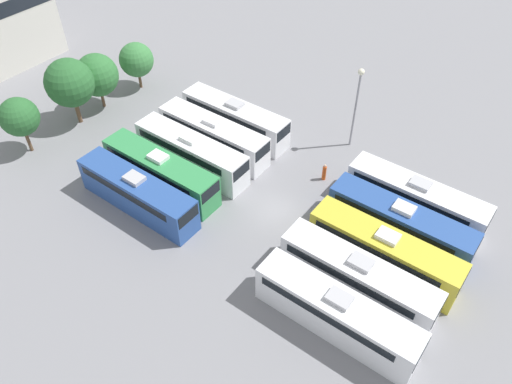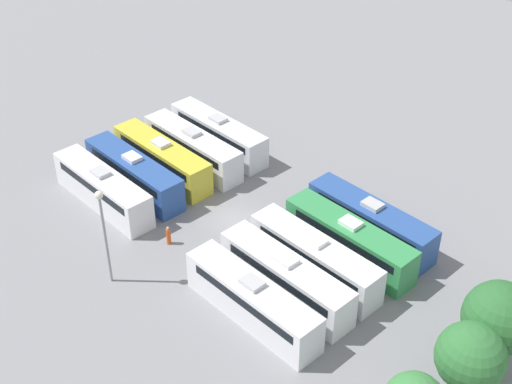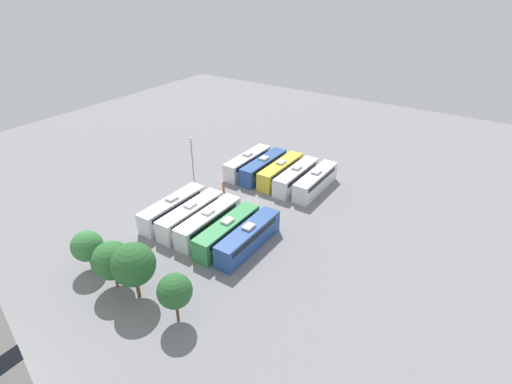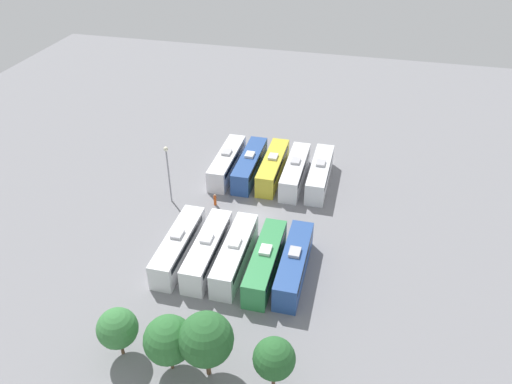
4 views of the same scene
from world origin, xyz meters
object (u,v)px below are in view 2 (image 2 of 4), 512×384
(bus_6, at_px, (350,239))
(tree_1, at_px, (500,318))
(bus_5, at_px, (371,221))
(bus_7, at_px, (315,257))
(bus_2, at_px, (162,158))
(tree_2, at_px, (471,357))
(bus_9, at_px, (253,300))
(light_pole, at_px, (103,222))
(bus_4, at_px, (103,188))
(bus_1, at_px, (193,147))
(bus_3, at_px, (134,173))
(worker_person, at_px, (169,236))
(bus_8, at_px, (286,277))

(bus_6, bearing_deg, tree_1, 81.68)
(bus_5, height_order, tree_1, tree_1)
(bus_6, bearing_deg, bus_7, -6.35)
(bus_7, height_order, tree_1, tree_1)
(bus_2, height_order, tree_2, tree_2)
(bus_9, bearing_deg, light_pole, -63.63)
(tree_1, bearing_deg, bus_7, -83.80)
(bus_4, xyz_separation_m, bus_6, (-10.07, 19.24, 0.00))
(bus_1, height_order, tree_2, tree_2)
(bus_3, relative_size, bus_9, 1.00)
(bus_5, bearing_deg, tree_2, 59.40)
(bus_2, distance_m, worker_person, 10.43)
(bus_6, bearing_deg, bus_5, -172.95)
(bus_3, xyz_separation_m, bus_8, (0.01, 19.03, 0.00))
(bus_4, relative_size, bus_5, 1.00)
(bus_6, relative_size, tree_2, 1.94)
(bus_8, bearing_deg, tree_2, 95.35)
(bus_4, distance_m, bus_8, 19.21)
(bus_2, height_order, bus_6, same)
(tree_1, xyz_separation_m, tree_2, (3.38, 0.24, -0.80))
(bus_4, relative_size, worker_person, 6.85)
(bus_3, bearing_deg, bus_9, 79.82)
(bus_9, distance_m, tree_2, 15.13)
(bus_7, distance_m, worker_person, 12.19)
(bus_9, bearing_deg, bus_6, 178.66)
(bus_7, bearing_deg, bus_5, 179.91)
(bus_3, height_order, light_pole, light_pole)
(bus_3, bearing_deg, worker_person, 72.54)
(bus_6, distance_m, light_pole, 18.91)
(tree_2, bearing_deg, bus_1, -99.02)
(bus_9, bearing_deg, bus_3, -100.18)
(bus_8, distance_m, worker_person, 11.10)
(tree_1, bearing_deg, bus_8, -71.45)
(bus_5, bearing_deg, worker_person, -40.71)
(bus_6, bearing_deg, bus_1, -89.62)
(bus_8, distance_m, tree_2, 14.51)
(bus_4, relative_size, bus_9, 1.00)
(tree_1, bearing_deg, worker_person, -73.58)
(bus_6, relative_size, bus_7, 1.00)
(bus_4, xyz_separation_m, worker_person, (-0.75, 8.16, -0.95))
(bus_8, xyz_separation_m, worker_person, (2.60, -10.75, -0.95))
(bus_1, height_order, bus_3, same)
(bus_1, distance_m, bus_6, 19.18)
(bus_3, relative_size, light_pole, 1.40)
(bus_4, relative_size, light_pole, 1.40)
(worker_person, bearing_deg, bus_4, -84.78)
(bus_3, height_order, tree_2, tree_2)
(bus_2, xyz_separation_m, light_pole, (11.84, 9.11, 3.83))
(bus_5, bearing_deg, light_pole, -28.88)
(bus_4, xyz_separation_m, bus_8, (-3.34, 18.91, 0.00))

